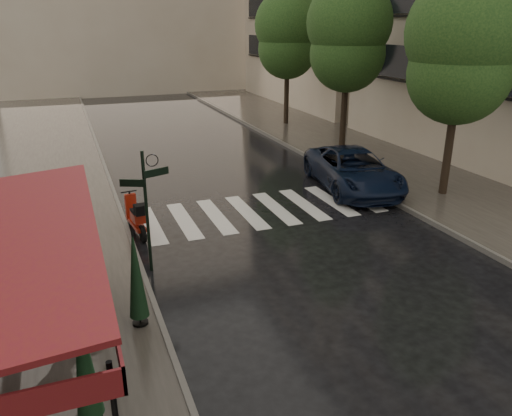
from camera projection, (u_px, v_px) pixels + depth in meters
ground at (234, 323)px, 10.41m from camera, size 120.00×120.00×0.00m
sidewalk_near at (26, 182)px, 19.38m from camera, size 6.00×60.00×0.12m
sidewalk_far at (355, 149)px, 24.31m from camera, size 5.50×60.00×0.12m
curb_near at (107, 173)px, 20.39m from camera, size 0.12×60.00×0.16m
curb_far at (303, 154)px, 23.37m from camera, size 0.12×60.00×0.16m
crosswalk at (261, 210)px, 16.65m from camera, size 7.85×3.20×0.01m
signpost at (146, 202)px, 11.99m from camera, size 1.17×0.29×3.10m
tree_near at (463, 41)px, 16.13m from camera, size 3.80×3.80×7.99m
tree_mid at (349, 29)px, 22.12m from camera, size 3.80×3.80×8.34m
tree_far at (288, 30)px, 28.35m from camera, size 3.80×3.80×8.16m
pedestrian_with_umbrella at (77, 264)px, 9.21m from camera, size 1.02×1.04×2.37m
scooter at (136, 218)px, 14.54m from camera, size 0.57×1.78×1.17m
parked_car at (353, 170)px, 18.53m from camera, size 3.26×5.63×1.48m
parasol_front at (83, 358)px, 7.25m from camera, size 0.40×0.40×2.25m
parasol_back at (136, 274)px, 9.79m from camera, size 0.39×0.39×2.11m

